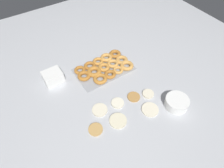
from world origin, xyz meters
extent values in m
plane|color=#B2B5BA|center=(0.00, 0.00, 0.00)|extent=(3.00, 3.00, 0.00)
cylinder|color=beige|center=(0.13, 0.06, 0.01)|extent=(0.11, 0.11, 0.01)
cylinder|color=#B27F42|center=(-0.13, 0.09, 0.01)|extent=(0.09, 0.09, 0.01)
cylinder|color=tan|center=(0.23, 0.17, 0.01)|extent=(0.09, 0.09, 0.01)
cylinder|color=beige|center=(-0.16, 0.24, 0.01)|extent=(0.12, 0.12, 0.01)
cylinder|color=beige|center=(0.08, 0.19, 0.01)|extent=(0.12, 0.12, 0.01)
cylinder|color=silver|center=(0.00, 0.07, 0.01)|extent=(0.09, 0.09, 0.01)
cylinder|color=beige|center=(-0.23, 0.13, 0.01)|extent=(0.08, 0.08, 0.02)
cube|color=#93969B|center=(-0.10, -0.27, 0.00)|extent=(0.46, 0.29, 0.01)
torus|color=#AD6B28|center=(-0.27, -0.36, 0.02)|extent=(0.10, 0.10, 0.03)
torus|color=#D19347|center=(-0.18, -0.36, 0.02)|extent=(0.10, 0.10, 0.03)
torus|color=#C68438|center=(-0.10, -0.36, 0.02)|extent=(0.09, 0.09, 0.03)
torus|color=#AD6B28|center=(-0.01, -0.35, 0.02)|extent=(0.10, 0.10, 0.03)
torus|color=#AD6B28|center=(0.08, -0.35, 0.02)|extent=(0.09, 0.09, 0.03)
torus|color=#D19347|center=(-0.27, -0.26, 0.02)|extent=(0.10, 0.10, 0.03)
torus|color=#D19347|center=(-0.18, -0.27, 0.02)|extent=(0.10, 0.10, 0.03)
torus|color=#C68438|center=(-0.10, -0.27, 0.02)|extent=(0.10, 0.10, 0.03)
torus|color=#B7752D|center=(-0.01, -0.27, 0.02)|extent=(0.12, 0.12, 0.04)
torus|color=#AD6B28|center=(0.08, -0.27, 0.02)|extent=(0.10, 0.10, 0.03)
torus|color=#D19347|center=(-0.27, -0.19, 0.02)|extent=(0.11, 0.11, 0.03)
torus|color=#D19347|center=(-0.18, -0.18, 0.02)|extent=(0.08, 0.08, 0.02)
torus|color=#AD6B28|center=(-0.10, -0.18, 0.02)|extent=(0.09, 0.09, 0.03)
torus|color=#B7752D|center=(-0.01, -0.18, 0.02)|extent=(0.11, 0.11, 0.03)
cylinder|color=white|center=(-0.33, 0.31, 0.03)|extent=(0.16, 0.16, 0.07)
cube|color=white|center=(0.29, -0.38, 0.01)|extent=(0.14, 0.12, 0.02)
cube|color=white|center=(0.29, -0.38, 0.03)|extent=(0.14, 0.12, 0.02)
cube|color=white|center=(0.29, -0.38, 0.05)|extent=(0.14, 0.12, 0.02)
cube|color=white|center=(0.29, -0.38, 0.07)|extent=(0.14, 0.12, 0.02)
camera|label=1|loc=(0.48, 0.73, 1.16)|focal=32.00mm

